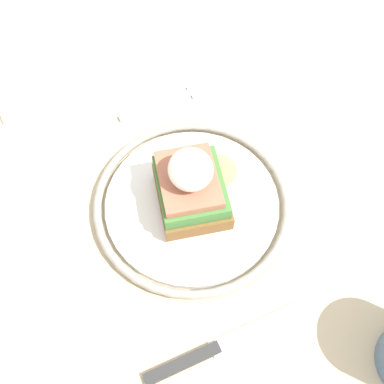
{
  "coord_description": "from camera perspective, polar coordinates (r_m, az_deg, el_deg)",
  "views": [
    {
      "loc": [
        0.29,
        -0.06,
        1.25
      ],
      "look_at": [
        0.03,
        -0.01,
        0.78
      ],
      "focal_mm": 45.0,
      "sensor_mm": 36.0,
      "label": 1
    }
  ],
  "objects": [
    {
      "name": "sandwich",
      "position": [
        0.53,
        -0.08,
        0.8
      ],
      "size": [
        0.1,
        0.1,
        0.09
      ],
      "color": "brown",
      "rests_on": "plate"
    },
    {
      "name": "napkin",
      "position": [
        0.71,
        -17.28,
        12.97
      ],
      "size": [
        0.14,
        0.16,
        0.01
      ],
      "primitive_type": "cube",
      "rotation": [
        0.0,
        0.0,
        0.22
      ],
      "color": "beige",
      "rests_on": "dining_table"
    },
    {
      "name": "plate",
      "position": [
        0.56,
        0.0,
        -1.36
      ],
      "size": [
        0.23,
        0.23,
        0.02
      ],
      "color": "white",
      "rests_on": "dining_table"
    },
    {
      "name": "dining_table",
      "position": [
        0.69,
        0.12,
        -3.82
      ],
      "size": [
        0.9,
        0.86,
        0.75
      ],
      "color": "#C6B28E",
      "rests_on": "ground_plane"
    },
    {
      "name": "ground_plane",
      "position": [
        1.29,
        0.07,
        -15.92
      ],
      "size": [
        6.0,
        6.0,
        0.0
      ],
      "primitive_type": "plane",
      "color": "#9E9993"
    },
    {
      "name": "knife",
      "position": [
        0.51,
        2.44,
        -18.18
      ],
      "size": [
        0.05,
        0.17,
        0.01
      ],
      "color": "#2D2D2D",
      "rests_on": "dining_table"
    },
    {
      "name": "fork",
      "position": [
        0.66,
        -2.24,
        10.94
      ],
      "size": [
        0.05,
        0.14,
        0.0
      ],
      "color": "silver",
      "rests_on": "dining_table"
    }
  ]
}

